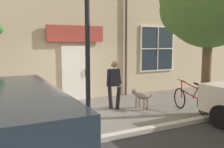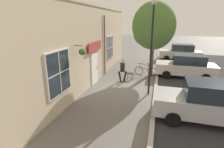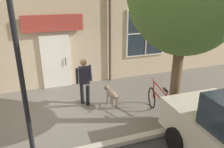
{
  "view_description": "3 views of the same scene",
  "coord_description": "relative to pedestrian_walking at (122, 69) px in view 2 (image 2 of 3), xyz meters",
  "views": [
    {
      "loc": [
        6.89,
        -2.92,
        2.2
      ],
      "look_at": [
        -0.14,
        0.74,
        1.22
      ],
      "focal_mm": 40.0,
      "sensor_mm": 36.0,
      "label": 1
    },
    {
      "loc": [
        2.07,
        -10.58,
        4.15
      ],
      "look_at": [
        -0.86,
        0.05,
        0.8
      ],
      "focal_mm": 28.0,
      "sensor_mm": 36.0,
      "label": 2
    },
    {
      "loc": [
        6.23,
        -0.4,
        3.64
      ],
      "look_at": [
        -0.24,
        1.87,
        1.03
      ],
      "focal_mm": 35.0,
      "sensor_mm": 36.0,
      "label": 3
    }
  ],
  "objects": [
    {
      "name": "ground_plane",
      "position": [
        0.35,
        -0.93,
        -0.96
      ],
      "size": [
        90.0,
        90.0,
        0.0
      ],
      "primitive_type": "plane",
      "color": "#66605B"
    },
    {
      "name": "curb_and_road",
      "position": [
        6.19,
        -0.93,
        -0.95
      ],
      "size": [
        10.1,
        28.0,
        0.12
      ],
      "color": "#B2ADA3",
      "rests_on": "ground_plane"
    },
    {
      "name": "storefront_facade",
      "position": [
        -1.99,
        -0.93,
        1.65
      ],
      "size": [
        0.95,
        18.0,
        5.23
      ],
      "color": "#C6B293",
      "rests_on": "ground_plane"
    },
    {
      "name": "pedestrian_walking",
      "position": [
        0.0,
        0.0,
        0.0
      ],
      "size": [
        0.63,
        0.58,
        1.62
      ],
      "color": "black",
      "rests_on": "ground_plane"
    },
    {
      "name": "dog_on_leash",
      "position": [
        0.37,
        0.81,
        -0.53
      ],
      "size": [
        1.04,
        0.34,
        0.66
      ],
      "color": "#7F6B5B",
      "rests_on": "ground_plane"
    },
    {
      "name": "street_tree_by_curb",
      "position": [
        1.75,
        2.19,
        2.76
      ],
      "size": [
        3.19,
        2.88,
        5.57
      ],
      "color": "brown",
      "rests_on": "ground_plane"
    },
    {
      "name": "leaning_bicycle",
      "position": [
        1.42,
        2.06,
        -0.58
      ],
      "size": [
        1.74,
        0.22,
        1.01
      ],
      "color": "black",
      "rests_on": "ground_plane"
    },
    {
      "name": "parked_car_nearest_curb",
      "position": [
        4.55,
        -3.96,
        -0.08
      ],
      "size": [
        4.32,
        1.98,
        1.75
      ],
      "color": "#B7B7BC",
      "rests_on": "ground_plane"
    },
    {
      "name": "parked_car_mid_block",
      "position": [
        4.42,
        2.39,
        -0.08
      ],
      "size": [
        4.32,
        1.98,
        1.75
      ],
      "color": "beige",
      "rests_on": "ground_plane"
    },
    {
      "name": "parked_car_far_end",
      "position": [
        4.59,
        8.74,
        -0.08
      ],
      "size": [
        4.32,
        1.98,
        1.75
      ],
      "color": "beige",
      "rests_on": "ground_plane"
    },
    {
      "name": "street_lamp",
      "position": [
        1.95,
        -1.72,
        2.45
      ],
      "size": [
        0.32,
        0.32,
        5.28
      ],
      "color": "black",
      "rests_on": "ground_plane"
    }
  ]
}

